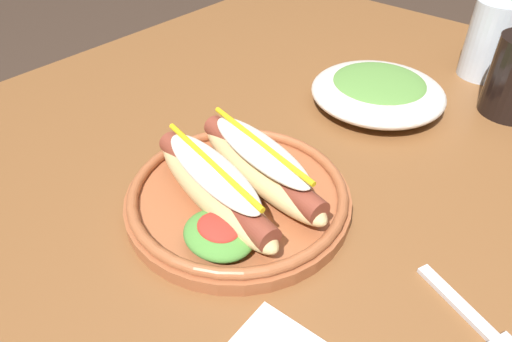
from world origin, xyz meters
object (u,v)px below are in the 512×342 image
fork (481,326)px  side_bowl (378,90)px  hot_dog_plate (237,188)px  water_cup (492,40)px

fork → side_bowl: bearing=154.8°
hot_dog_plate → water_cup: 0.51m
hot_dog_plate → fork: 0.26m
hot_dog_plate → fork: bearing=5.2°
hot_dog_plate → side_bowl: bearing=88.9°
fork → side_bowl: 0.37m
hot_dog_plate → fork: hot_dog_plate is taller
water_cup → side_bowl: water_cup is taller
hot_dog_plate → fork: (0.26, 0.02, -0.02)m
hot_dog_plate → side_bowl: (0.01, 0.30, -0.00)m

